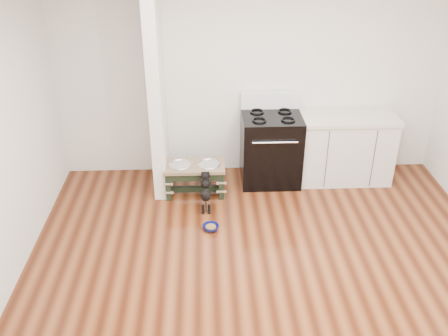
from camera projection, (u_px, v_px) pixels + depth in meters
ground at (270, 291)px, 4.84m from camera, size 5.00×5.00×0.00m
room_shell at (279, 140)px, 4.06m from camera, size 5.00×5.00×5.00m
partition_wall at (157, 87)px, 5.98m from camera, size 0.15×0.80×2.70m
oven_range at (271, 148)px, 6.51m from camera, size 0.76×0.69×1.14m
cabinet_run at (344, 147)px, 6.57m from camera, size 1.24×0.64×0.91m
dog_feeder at (195, 173)px, 6.28m from camera, size 0.75×0.40×0.43m
puppy at (206, 190)px, 6.00m from camera, size 0.13×0.39×0.46m
floor_bowl at (211, 228)px, 5.71m from camera, size 0.25×0.25×0.06m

